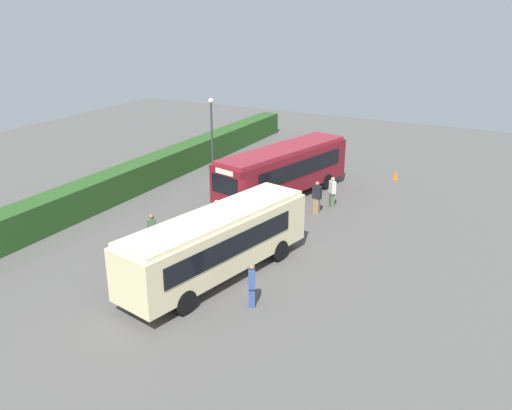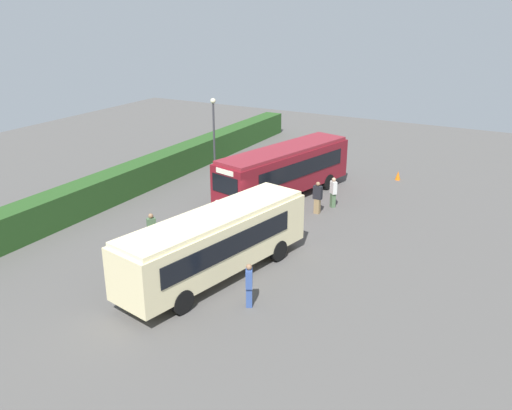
% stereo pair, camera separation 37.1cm
% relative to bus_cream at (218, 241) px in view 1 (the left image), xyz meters
% --- Properties ---
extents(ground_plane, '(64.00, 64.00, 0.00)m').
position_rel_bus_cream_xyz_m(ground_plane, '(4.60, 0.81, -1.72)').
color(ground_plane, '#514F4C').
extents(bus_cream, '(9.98, 4.21, 2.96)m').
position_rel_bus_cream_xyz_m(bus_cream, '(0.00, 0.00, 0.00)').
color(bus_cream, beige).
rests_on(bus_cream, ground_plane).
extents(bus_maroon, '(10.29, 4.69, 3.14)m').
position_rel_bus_cream_xyz_m(bus_maroon, '(10.71, 1.97, 0.09)').
color(bus_maroon, maroon).
rests_on(bus_maroon, ground_plane).
extents(person_left, '(0.52, 0.44, 1.85)m').
position_rel_bus_cream_xyz_m(person_left, '(-1.48, -2.46, -0.74)').
color(person_left, '#334C8C').
rests_on(person_left, ground_plane).
extents(person_center, '(0.48, 0.45, 1.86)m').
position_rel_bus_cream_xyz_m(person_center, '(0.88, 4.25, -0.73)').
color(person_center, '#334C8C').
rests_on(person_center, ground_plane).
extents(person_right, '(0.29, 0.51, 1.88)m').
position_rel_bus_cream_xyz_m(person_right, '(9.18, -0.88, -0.73)').
color(person_right, olive).
rests_on(person_right, ground_plane).
extents(person_far, '(0.47, 0.49, 1.81)m').
position_rel_bus_cream_xyz_m(person_far, '(10.56, -1.29, -0.76)').
color(person_far, '#4C6B47').
rests_on(person_far, ground_plane).
extents(hedge_row, '(44.00, 1.53, 1.78)m').
position_rel_bus_cream_xyz_m(hedge_row, '(4.60, 10.76, -0.83)').
color(hedge_row, '#254B1D').
rests_on(hedge_row, ground_plane).
extents(traffic_cone, '(0.36, 0.36, 0.60)m').
position_rel_bus_cream_xyz_m(traffic_cone, '(17.60, -3.25, -1.42)').
color(traffic_cone, orange).
rests_on(traffic_cone, ground_plane).
extents(lamppost, '(0.36, 0.36, 5.27)m').
position_rel_bus_cream_xyz_m(lamppost, '(12.90, 8.42, 1.59)').
color(lamppost, '#38383D').
rests_on(lamppost, ground_plane).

